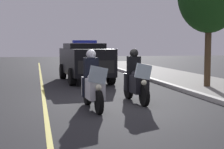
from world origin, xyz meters
The scene contains 6 objects.
ground_plane centered at (0.00, 0.00, 0.00)m, with size 80.00×80.00×0.00m, color #28282B.
curb_strip centered at (0.00, 3.28, 0.07)m, with size 48.00×0.24×0.15m, color #B7B5AD.
lane_stripe_center centered at (0.00, -2.14, 0.00)m, with size 48.00×0.12×0.01m, color #E0D14C.
police_motorcycle_lead_left centered at (0.59, -0.80, 0.70)m, with size 2.14×0.61×1.72m.
police_motorcycle_lead_right centered at (-0.26, 0.74, 0.70)m, with size 2.14×0.61×1.72m.
police_suv centered at (-6.73, 0.00, 1.07)m, with size 5.01×2.32×2.05m.
Camera 1 is at (10.33, -2.35, 1.89)m, focal length 55.37 mm.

